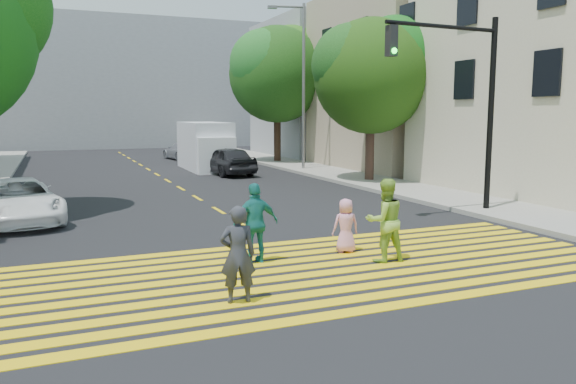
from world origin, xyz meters
TOP-DOWN VIEW (x-y plane):
  - ground at (0.00, 0.00)m, footprint 120.00×120.00m
  - sidewalk_right at (8.50, 15.00)m, footprint 3.00×60.00m
  - crosswalk at (0.00, 1.28)m, footprint 13.40×5.30m
  - lane_line at (0.00, 22.50)m, footprint 0.12×34.40m
  - building_right_tan at (15.00, 19.00)m, footprint 10.00×10.00m
  - building_right_grey at (15.00, 30.00)m, footprint 10.00×10.00m
  - backdrop_block at (0.00, 48.00)m, footprint 30.00×8.00m
  - tree_right_near at (8.65, 13.69)m, footprint 7.05×6.82m
  - tree_right_far at (8.52, 25.08)m, footprint 7.27×6.98m
  - pedestrian_man at (-2.18, -0.02)m, footprint 0.67×0.50m
  - pedestrian_woman at (1.58, 1.33)m, footprint 0.94×0.76m
  - pedestrian_child at (1.18, 2.37)m, footprint 0.68×0.51m
  - pedestrian_extra at (-1.05, 2.29)m, footprint 1.04×0.47m
  - white_sedan at (-6.02, 9.27)m, footprint 2.87×4.94m
  - dark_car_near at (3.42, 19.45)m, footprint 2.26×4.58m
  - silver_car at (3.28, 30.05)m, footprint 2.28×4.34m
  - dark_car_parked at (4.81, 26.86)m, footprint 1.99×4.48m
  - white_van at (3.06, 22.52)m, footprint 2.26×5.76m
  - traffic_signal at (6.80, 5.20)m, footprint 4.21×0.53m
  - street_lamp at (7.77, 19.87)m, footprint 2.04×0.71m

SIDE VIEW (x-z plane):
  - ground at x=0.00m, z-range 0.00..0.00m
  - lane_line at x=0.00m, z-range 0.00..0.01m
  - crosswalk at x=0.00m, z-range 0.00..0.01m
  - sidewalk_right at x=8.50m, z-range 0.00..0.15m
  - silver_car at x=3.28m, z-range 0.00..1.20m
  - pedestrian_child at x=1.18m, z-range 0.00..1.26m
  - white_sedan at x=-6.02m, z-range 0.00..1.29m
  - dark_car_parked at x=4.81m, z-range 0.00..1.43m
  - dark_car_near at x=3.42m, z-range 0.00..1.50m
  - pedestrian_man at x=-2.18m, z-range 0.00..1.68m
  - pedestrian_extra at x=-1.05m, z-range 0.00..1.74m
  - pedestrian_woman at x=1.58m, z-range 0.00..1.82m
  - white_van at x=3.06m, z-range -0.07..2.63m
  - traffic_signal at x=6.80m, z-range 0.91..7.07m
  - building_right_tan at x=15.00m, z-range 0.00..10.00m
  - building_right_grey at x=15.00m, z-range 0.00..10.00m
  - tree_right_near at x=8.65m, z-range 1.35..8.98m
  - street_lamp at x=7.77m, z-range 0.67..9.79m
  - tree_right_far at x=8.52m, z-range 1.56..10.43m
  - backdrop_block at x=0.00m, z-range 0.00..12.00m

